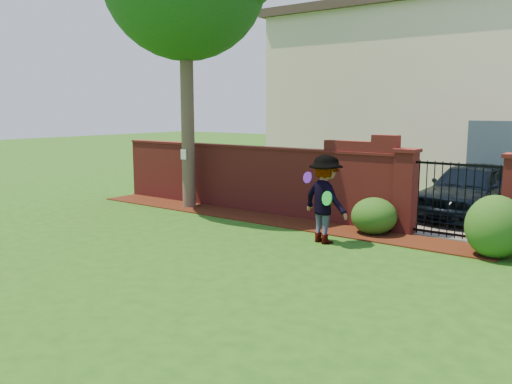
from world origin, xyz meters
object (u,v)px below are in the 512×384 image
Objects in this scene: frisbee_purple at (308,177)px; frisbee_green at (327,198)px; car at (467,191)px; man at (324,199)px.

frisbee_green is at bearing -24.39° from frisbee_purple.
frisbee_purple is at bearing -109.29° from car.
man is at bearing 130.88° from frisbee_green.
frisbee_purple is (-2.07, -4.27, 0.61)m from car.
frisbee_purple reaches higher than car.
man is 0.59m from frisbee_purple.
man is at bearing -6.32° from frisbee_purple.
frisbee_green is (-1.45, -4.55, 0.27)m from car.
man is (-1.65, -4.31, 0.20)m from car.
man is 6.28× the size of frisbee_green.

